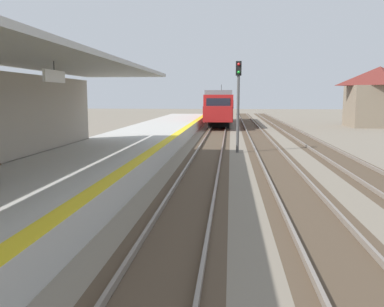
% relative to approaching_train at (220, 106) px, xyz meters
% --- Properties ---
extents(station_platform, '(5.00, 80.00, 0.91)m').
position_rel_approaching_train_xyz_m(station_platform, '(-4.40, -32.39, -1.73)').
color(station_platform, '#B7B5AD').
rests_on(station_platform, ground).
extents(track_pair_nearest_platform, '(2.34, 120.00, 0.16)m').
position_rel_approaching_train_xyz_m(track_pair_nearest_platform, '(-0.00, -28.39, -2.13)').
color(track_pair_nearest_platform, '#4C3D2D').
rests_on(track_pair_nearest_platform, ground).
extents(track_pair_middle, '(2.34, 120.00, 0.16)m').
position_rel_approaching_train_xyz_m(track_pair_middle, '(3.40, -28.39, -2.13)').
color(track_pair_middle, '#4C3D2D').
rests_on(track_pair_middle, ground).
extents(track_pair_far_side, '(2.34, 120.00, 0.16)m').
position_rel_approaching_train_xyz_m(track_pair_far_side, '(6.80, -28.39, -2.13)').
color(track_pair_far_side, '#4C3D2D').
rests_on(track_pair_far_side, ground).
extents(approaching_train, '(2.93, 19.60, 4.76)m').
position_rel_approaching_train_xyz_m(approaching_train, '(0.00, 0.00, 0.00)').
color(approaching_train, maroon).
rests_on(approaching_train, ground).
extents(rail_signal_post, '(0.32, 0.34, 5.20)m').
position_rel_approaching_train_xyz_m(rail_signal_post, '(1.62, -24.71, 1.02)').
color(rail_signal_post, '#4C4C4C').
rests_on(rail_signal_post, ground).
extents(distant_trackside_house, '(6.60, 5.28, 6.40)m').
position_rel_approaching_train_xyz_m(distant_trackside_house, '(16.89, -2.85, 1.16)').
color(distant_trackside_house, '#7F705B').
rests_on(distant_trackside_house, ground).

